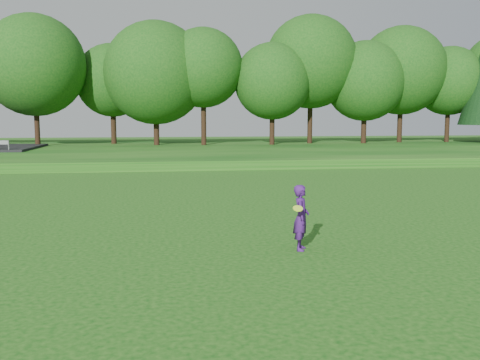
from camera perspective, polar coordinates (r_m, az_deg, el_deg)
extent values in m
plane|color=#0D480E|center=(13.54, -2.35, -7.45)|extent=(140.00, 140.00, 0.00)
cube|color=#0D480E|center=(47.18, -6.24, 3.19)|extent=(130.00, 30.00, 0.60)
cube|color=gray|center=(33.25, -5.59, 1.15)|extent=(130.00, 1.60, 0.04)
imported|color=#421768|center=(13.44, 6.54, -4.00)|extent=(0.55, 0.69, 1.65)
cylinder|color=#CAFF28|center=(12.93, 6.19, -3.04)|extent=(0.24, 0.23, 0.12)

